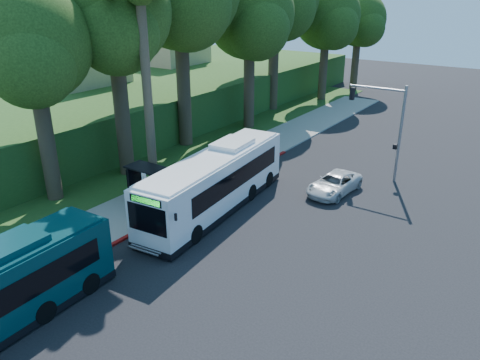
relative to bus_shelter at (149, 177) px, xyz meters
The scene contains 17 objects.
ground 8.00m from the bus_shelter, 21.51° to the left, with size 140.00×140.00×0.00m, color black.
sidewalk 3.35m from the bus_shelter, 90.90° to the left, with size 4.50×70.00×0.12m, color gray.
red_curb 3.07m from the bus_shelter, 26.83° to the right, with size 0.25×30.00×0.13m, color maroon.
grass_verge 9.90m from the bus_shelter, 126.16° to the left, with size 8.00×70.00×0.06m, color #234719.
bus_shelter is the anchor object (origin of this frame).
stop_sign_pole 2.85m from the bus_shelter, 49.08° to the right, with size 0.35×0.06×3.17m.
traffic_signal_pole 17.15m from the bus_shelter, 49.36° to the left, with size 4.10×0.30×7.00m.
palm_tree 10.70m from the bus_shelter, 124.80° to the left, with size 4.20×4.20×14.40m.
hillside_backdrop 26.18m from the bus_shelter, 136.68° to the left, with size 24.00×60.00×8.80m.
tree_0 11.08m from the bus_shelter, 151.08° to the left, with size 8.40×8.00×15.70m.
tree_2 21.25m from the bus_shelter, 103.83° to the left, with size 8.82×8.40×15.12m.
tree_3 29.46m from the bus_shelter, 103.86° to the left, with size 10.08×9.60×17.28m.
tree_4 35.97m from the bus_shelter, 96.78° to the left, with size 8.40×8.00×14.14m.
tree_5 43.55m from the bus_shelter, 94.21° to the left, with size 7.35×7.00×12.86m.
tree_6 10.21m from the bus_shelter, 150.84° to the right, with size 7.56×7.20×13.74m.
white_bus 4.50m from the bus_shelter, 23.47° to the left, with size 4.08×13.43×3.94m.
pickup 12.54m from the bus_shelter, 41.93° to the left, with size 2.22×4.82×1.34m, color silver.
Camera 1 is at (13.49, -22.56, 13.08)m, focal length 35.00 mm.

